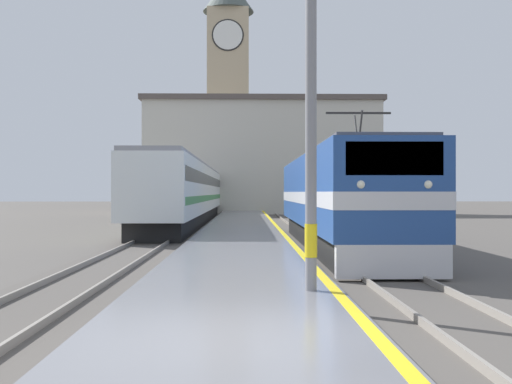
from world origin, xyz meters
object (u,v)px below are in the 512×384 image
(passenger_train, at_px, (196,192))
(clock_tower, at_px, (228,85))
(locomotive_train, at_px, (336,199))
(catenary_mast, at_px, (318,52))

(passenger_train, relative_size, clock_tower, 1.74)
(locomotive_train, height_order, clock_tower, clock_tower)
(catenary_mast, bearing_deg, clock_tower, 93.26)
(clock_tower, bearing_deg, passenger_train, -95.11)
(catenary_mast, xyz_separation_m, clock_tower, (-3.30, 57.96, 9.78))
(locomotive_train, distance_m, clock_tower, 47.62)
(catenary_mast, distance_m, clock_tower, 58.87)
(clock_tower, bearing_deg, catenary_mast, -86.74)
(locomotive_train, bearing_deg, clock_tower, 96.89)
(passenger_train, bearing_deg, clock_tower, 84.89)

